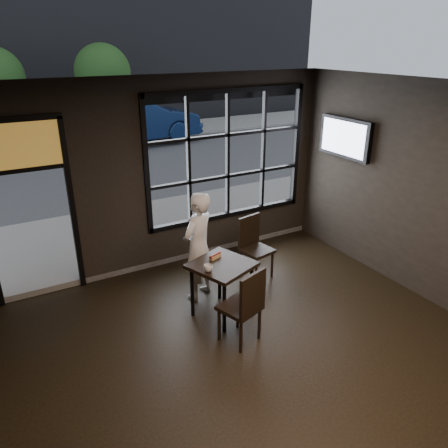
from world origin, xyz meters
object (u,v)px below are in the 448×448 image
cafe_table (222,289)px  man (198,246)px  chair_near (240,305)px  navy_car (133,121)px

cafe_table → man: size_ratio=0.49×
man → chair_near: bearing=60.1°
cafe_table → man: 0.75m
chair_near → navy_car: size_ratio=0.21×
man → navy_car: navy_car is taller
cafe_table → navy_car: (2.47, 11.20, 0.51)m
chair_near → man: bearing=-109.5°
chair_near → man: (0.02, 1.23, 0.31)m
man → navy_car: 10.89m
chair_near → navy_car: 12.10m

